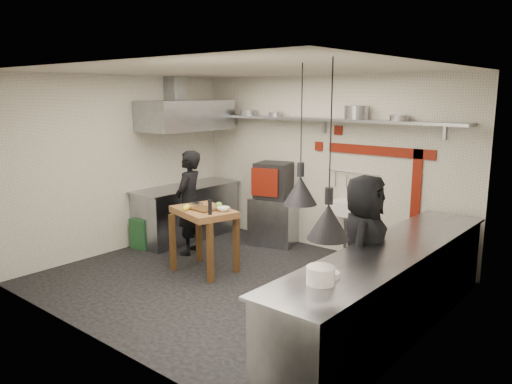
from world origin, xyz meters
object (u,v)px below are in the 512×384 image
Objects in this scene: combi_oven at (274,180)px; chef_left at (189,203)px; oven_stand at (275,220)px; green_bin at (143,233)px; chef_right at (363,248)px; prep_table at (204,240)px.

chef_left is (-0.67, -1.32, -0.27)m from combi_oven.
oven_stand is 2.21m from green_bin.
chef_right is (3.23, -0.34, -0.00)m from chef_left.
chef_right is (2.45, 0.09, 0.36)m from prep_table.
combi_oven is 1.50m from chef_left.
chef_left is at bearing 166.35° from prep_table.
green_bin is at bearing -90.73° from chef_left.
chef_left is at bearing 65.98° from chef_right.
chef_right reaches higher than green_bin.
chef_right is (4.04, -0.05, 0.57)m from green_bin.
oven_stand is at bearing 130.95° from chef_left.
oven_stand is at bearing -39.06° from combi_oven.
chef_left reaches higher than oven_stand.
oven_stand is 0.87× the size of prep_table.
chef_right is at bearing -49.63° from oven_stand.
combi_oven reaches higher than prep_table.
combi_oven is 3.06m from chef_right.
green_bin is 1.61m from prep_table.
chef_right is (2.56, -1.66, -0.27)m from combi_oven.
prep_table is 0.56× the size of chef_left.
combi_oven is 1.86m from prep_table.
prep_table is 0.56× the size of chef_right.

